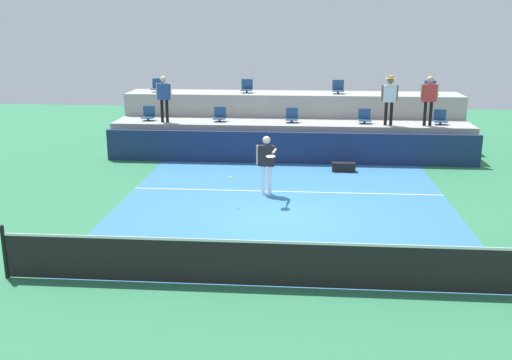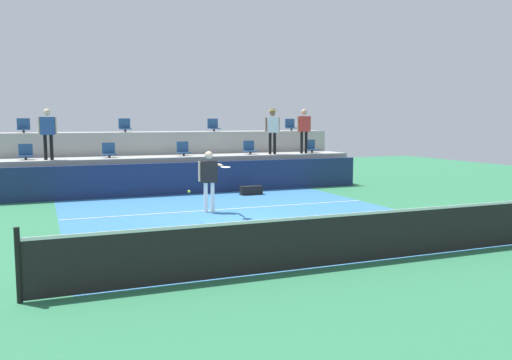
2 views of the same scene
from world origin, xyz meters
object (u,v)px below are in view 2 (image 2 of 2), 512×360
at_px(stadium_chair_lower_right, 250,149).
at_px(equipment_bag, 251,190).
at_px(stadium_chair_upper_far_left, 24,127).
at_px(tennis_ball, 189,191).
at_px(stadium_chair_lower_left, 109,151).
at_px(spectator_with_hat, 272,126).
at_px(stadium_chair_upper_left, 125,126).
at_px(stadium_chair_upper_far_right, 291,126).
at_px(stadium_chair_lower_center, 183,150).
at_px(stadium_chair_lower_far_right, 311,147).
at_px(spectator_leaning_on_rail, 48,129).
at_px(tennis_player, 209,175).
at_px(stadium_chair_lower_far_left, 26,153).
at_px(spectator_in_white, 304,127).
at_px(stadium_chair_upper_right, 213,126).

distance_m(stadium_chair_lower_right, equipment_bag, 2.75).
xyz_separation_m(stadium_chair_upper_far_left, tennis_ball, (3.91, -8.09, -1.54)).
bearing_deg(stadium_chair_lower_left, equipment_bag, -27.01).
bearing_deg(spectator_with_hat, tennis_ball, -129.62).
relative_size(stadium_chair_upper_left, stadium_chair_upper_far_right, 1.00).
bearing_deg(stadium_chair_lower_center, stadium_chair_lower_far_right, 0.00).
relative_size(stadium_chair_lower_center, spectator_leaning_on_rail, 0.31).
relative_size(stadium_chair_upper_far_left, spectator_with_hat, 0.30).
height_order(stadium_chair_lower_left, spectator_with_hat, spectator_with_hat).
xyz_separation_m(stadium_chair_lower_left, tennis_ball, (1.17, -6.29, -0.69)).
distance_m(stadium_chair_lower_far_right, tennis_player, 7.83).
xyz_separation_m(stadium_chair_lower_left, tennis_player, (2.06, -5.15, -0.43)).
distance_m(stadium_chair_lower_far_left, equipment_bag, 7.57).
height_order(stadium_chair_lower_left, stadium_chair_lower_far_right, same).
bearing_deg(tennis_player, equipment_bag, 50.55).
height_order(stadium_chair_lower_left, spectator_in_white, spectator_in_white).
bearing_deg(equipment_bag, stadium_chair_upper_far_left, 150.49).
distance_m(stadium_chair_lower_left, stadium_chair_lower_center, 2.65).
bearing_deg(spectator_with_hat, stadium_chair_lower_right, 154.14).
bearing_deg(stadium_chair_upper_right, tennis_player, -108.51).
height_order(stadium_chair_lower_far_left, spectator_in_white, spectator_in_white).
xyz_separation_m(spectator_with_hat, equipment_bag, (-1.63, -1.88, -2.16)).
bearing_deg(stadium_chair_lower_center, tennis_ball, -103.21).
bearing_deg(equipment_bag, stadium_chair_upper_left, 131.61).
relative_size(stadium_chair_lower_left, stadium_chair_upper_far_left, 1.00).
distance_m(stadium_chair_upper_right, stadium_chair_upper_far_right, 3.51).
bearing_deg(stadium_chair_lower_left, stadium_chair_lower_center, 0.00).
height_order(stadium_chair_lower_center, stadium_chair_upper_left, stadium_chair_upper_left).
xyz_separation_m(stadium_chair_lower_far_left, stadium_chair_upper_left, (3.50, 1.80, 0.85)).
distance_m(stadium_chair_lower_right, tennis_player, 6.08).
xyz_separation_m(stadium_chair_upper_right, stadium_chair_upper_far_right, (3.51, 0.00, 0.00)).
xyz_separation_m(stadium_chair_lower_right, stadium_chair_upper_left, (-4.44, 1.80, 0.85)).
distance_m(spectator_in_white, tennis_ball, 8.74).
height_order(stadium_chair_lower_far_left, stadium_chair_lower_left, same).
bearing_deg(tennis_ball, stadium_chair_upper_far_left, 115.81).
bearing_deg(tennis_player, stadium_chair_lower_center, 83.50).
distance_m(stadium_chair_upper_far_left, spectator_leaning_on_rail, 2.32).
distance_m(stadium_chair_lower_center, stadium_chair_upper_far_right, 5.61).
bearing_deg(stadium_chair_lower_left, stadium_chair_upper_left, 65.21).
xyz_separation_m(stadium_chair_lower_far_right, tennis_player, (-5.89, -5.15, -0.43)).
xyz_separation_m(stadium_chair_lower_far_right, stadium_chair_upper_far_right, (-0.05, 1.80, 0.85)).
xyz_separation_m(stadium_chair_lower_right, spectator_in_white, (2.15, -0.38, 0.84)).
bearing_deg(tennis_ball, equipment_bag, 50.99).
xyz_separation_m(stadium_chair_upper_left, stadium_chair_upper_right, (3.56, 0.00, 0.00)).
xyz_separation_m(stadium_chair_upper_left, equipment_bag, (3.61, -4.06, -2.16)).
height_order(stadium_chair_lower_center, spectator_with_hat, spectator_with_hat).
relative_size(stadium_chair_lower_left, tennis_ball, 7.65).
height_order(stadium_chair_upper_far_right, tennis_ball, stadium_chair_upper_far_right).
distance_m(stadium_chair_upper_left, spectator_leaning_on_rail, 3.55).
xyz_separation_m(stadium_chair_lower_left, stadium_chair_upper_far_left, (-2.74, 1.80, 0.85)).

